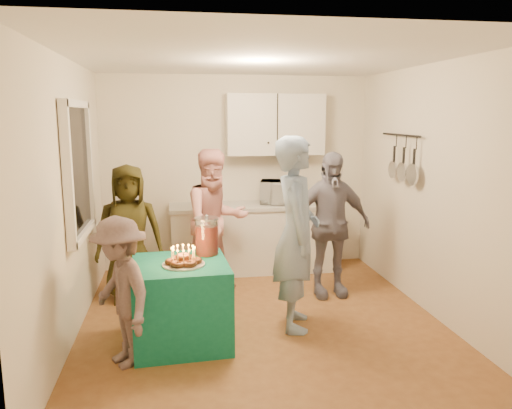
{
  "coord_description": "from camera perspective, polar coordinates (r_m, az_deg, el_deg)",
  "views": [
    {
      "loc": [
        -0.82,
        -4.73,
        2.07
      ],
      "look_at": [
        0.0,
        0.35,
        1.15
      ],
      "focal_mm": 35.0,
      "sensor_mm": 36.0,
      "label": 1
    }
  ],
  "objects": [
    {
      "name": "countertop",
      "position": [
        6.62,
        -0.16,
        -0.17
      ],
      "size": [
        2.24,
        0.62,
        0.05
      ],
      "primitive_type": "cube",
      "color": "beige",
      "rests_on": "counter"
    },
    {
      "name": "floor",
      "position": [
        5.23,
        0.63,
        -13.18
      ],
      "size": [
        4.0,
        4.0,
        0.0
      ],
      "primitive_type": "plane",
      "color": "brown",
      "rests_on": "ground"
    },
    {
      "name": "window_night",
      "position": [
        5.15,
        -19.79,
        3.73
      ],
      "size": [
        0.04,
        1.0,
        1.2
      ],
      "primitive_type": "cube",
      "color": "black",
      "rests_on": "left_wall"
    },
    {
      "name": "punch_jar",
      "position": [
        4.78,
        -5.64,
        -3.72
      ],
      "size": [
        0.22,
        0.22,
        0.34
      ],
      "primitive_type": "cylinder",
      "color": "#AF1D0E",
      "rests_on": "party_table"
    },
    {
      "name": "woman_back_center",
      "position": [
        5.87,
        -4.62,
        -1.93
      ],
      "size": [
        1.0,
        0.89,
        1.7
      ],
      "primitive_type": "imported",
      "rotation": [
        0.0,
        0.0,
        0.35
      ],
      "color": "#D87074",
      "rests_on": "floor"
    },
    {
      "name": "donut_cake",
      "position": [
        4.49,
        -8.3,
        -5.77
      ],
      "size": [
        0.38,
        0.38,
        0.18
      ],
      "primitive_type": null,
      "color": "#381C0C",
      "rests_on": "party_table"
    },
    {
      "name": "ceiling",
      "position": [
        4.83,
        0.69,
        16.42
      ],
      "size": [
        4.0,
        4.0,
        0.0
      ],
      "primitive_type": "plane",
      "color": "white",
      "rests_on": "floor"
    },
    {
      "name": "back_wall",
      "position": [
        6.83,
        -2.22,
        3.66
      ],
      "size": [
        3.6,
        3.6,
        0.0
      ],
      "primitive_type": "plane",
      "color": "silver",
      "rests_on": "floor"
    },
    {
      "name": "microwave",
      "position": [
        6.66,
        2.93,
        1.43
      ],
      "size": [
        0.63,
        0.5,
        0.31
      ],
      "primitive_type": "imported",
      "rotation": [
        0.0,
        0.0,
        -0.26
      ],
      "color": "white",
      "rests_on": "countertop"
    },
    {
      "name": "woman_back_left",
      "position": [
        5.78,
        -14.29,
        -3.17
      ],
      "size": [
        0.79,
        0.54,
        1.54
      ],
      "primitive_type": "imported",
      "rotation": [
        0.0,
        0.0,
        0.06
      ],
      "color": "#4E4716",
      "rests_on": "floor"
    },
    {
      "name": "pot_rack",
      "position": [
        6.02,
        15.91,
        5.27
      ],
      "size": [
        0.12,
        1.0,
        0.6
      ],
      "primitive_type": "cube",
      "color": "black",
      "rests_on": "right_wall"
    },
    {
      "name": "left_wall",
      "position": [
        4.89,
        -20.59,
        0.42
      ],
      "size": [
        4.0,
        4.0,
        0.0
      ],
      "primitive_type": "plane",
      "color": "silver",
      "rests_on": "floor"
    },
    {
      "name": "party_table",
      "position": [
        4.71,
        -8.56,
        -11.04
      ],
      "size": [
        0.9,
        0.9,
        0.76
      ],
      "primitive_type": "cube",
      "rotation": [
        0.0,
        0.0,
        0.06
      ],
      "color": "#106F57",
      "rests_on": "floor"
    },
    {
      "name": "right_wall",
      "position": [
        5.47,
        19.6,
        1.44
      ],
      "size": [
        4.0,
        4.0,
        0.0
      ],
      "primitive_type": "plane",
      "color": "silver",
      "rests_on": "floor"
    },
    {
      "name": "upper_cabinet",
      "position": [
        6.72,
        2.2,
        9.11
      ],
      "size": [
        1.3,
        0.3,
        0.8
      ],
      "primitive_type": "cube",
      "color": "white",
      "rests_on": "back_wall"
    },
    {
      "name": "woman_back_right",
      "position": [
        5.78,
        8.34,
        -2.3
      ],
      "size": [
        1.0,
        0.45,
        1.67
      ],
      "primitive_type": "imported",
      "rotation": [
        0.0,
        0.0,
        0.04
      ],
      "color": "black",
      "rests_on": "floor"
    },
    {
      "name": "man_birthday",
      "position": [
        4.85,
        4.62,
        -3.34
      ],
      "size": [
        0.56,
        0.76,
        1.89
      ],
      "primitive_type": "imported",
      "rotation": [
        0.0,
        0.0,
        1.4
      ],
      "color": "#869FC3",
      "rests_on": "floor"
    },
    {
      "name": "child_near_left",
      "position": [
        4.33,
        -15.2,
        -9.63
      ],
      "size": [
        0.8,
        0.95,
        1.27
      ],
      "primitive_type": "imported",
      "rotation": [
        0.0,
        0.0,
        -1.08
      ],
      "color": "#594748",
      "rests_on": "floor"
    },
    {
      "name": "counter",
      "position": [
        6.72,
        -0.15,
        -3.99
      ],
      "size": [
        2.2,
        0.58,
        0.86
      ],
      "primitive_type": "cube",
      "color": "white",
      "rests_on": "floor"
    }
  ]
}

